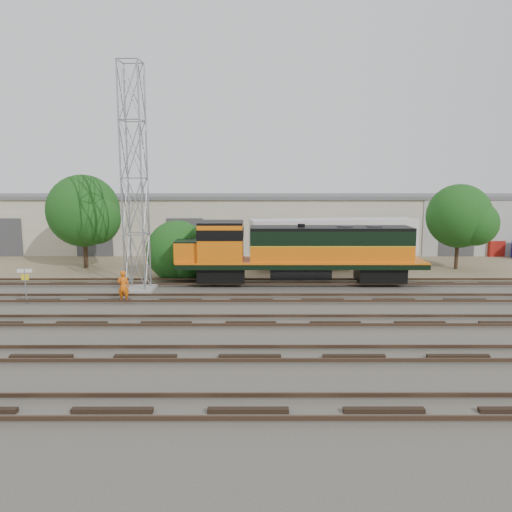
{
  "coord_description": "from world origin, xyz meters",
  "views": [
    {
      "loc": [
        0.22,
        -25.8,
        6.81
      ],
      "look_at": [
        0.25,
        4.0,
        2.2
      ],
      "focal_mm": 35.0,
      "sensor_mm": 36.0,
      "label": 1
    }
  ],
  "objects_px": {
    "signal_tower": "(134,182)",
    "semi_trailer": "(337,238)",
    "locomotive": "(297,251)",
    "worker": "(123,286)"
  },
  "relations": [
    {
      "from": "signal_tower",
      "to": "semi_trailer",
      "type": "xyz_separation_m",
      "value": [
        13.38,
        7.31,
        -4.2
      ]
    },
    {
      "from": "worker",
      "to": "semi_trailer",
      "type": "height_order",
      "value": "semi_trailer"
    },
    {
      "from": "locomotive",
      "to": "semi_trailer",
      "type": "xyz_separation_m",
      "value": [
        3.5,
        5.58,
        0.19
      ]
    },
    {
      "from": "signal_tower",
      "to": "worker",
      "type": "relative_size",
      "value": 7.52
    },
    {
      "from": "locomotive",
      "to": "worker",
      "type": "xyz_separation_m",
      "value": [
        -10.01,
        -4.66,
        -1.33
      ]
    },
    {
      "from": "signal_tower",
      "to": "worker",
      "type": "bearing_deg",
      "value": -92.54
    },
    {
      "from": "locomotive",
      "to": "signal_tower",
      "type": "distance_m",
      "value": 10.95
    },
    {
      "from": "locomotive",
      "to": "semi_trailer",
      "type": "height_order",
      "value": "locomotive"
    },
    {
      "from": "locomotive",
      "to": "worker",
      "type": "relative_size",
      "value": 8.88
    },
    {
      "from": "worker",
      "to": "locomotive",
      "type": "bearing_deg",
      "value": -154.36
    }
  ]
}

